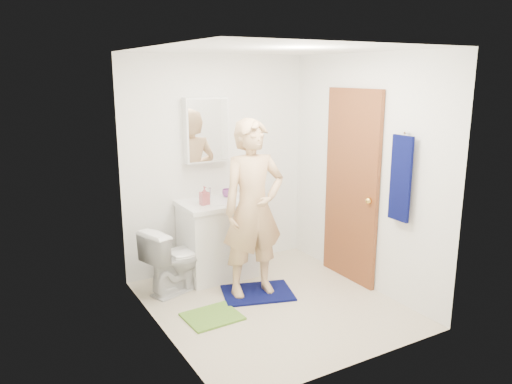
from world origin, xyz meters
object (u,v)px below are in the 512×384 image
at_px(soap_dispenser, 204,196).
at_px(toothbrush_cup, 227,193).
at_px(vanity_cabinet, 217,241).
at_px(toilet, 176,259).
at_px(towel, 401,179).
at_px(medicine_cabinet, 206,130).
at_px(man, 253,209).

bearing_deg(soap_dispenser, toothbrush_cup, 25.92).
height_order(vanity_cabinet, toilet, vanity_cabinet).
xyz_separation_m(vanity_cabinet, towel, (1.18, -1.48, 0.85)).
distance_m(medicine_cabinet, soap_dispenser, 0.73).
xyz_separation_m(toilet, soap_dispenser, (0.38, 0.10, 0.60)).
xyz_separation_m(towel, man, (-1.07, 0.87, -0.35)).
bearing_deg(soap_dispenser, vanity_cabinet, 19.01).
xyz_separation_m(vanity_cabinet, toilet, (-0.54, -0.15, -0.05)).
relative_size(toilet, toothbrush_cup, 5.98).
xyz_separation_m(medicine_cabinet, towel, (1.18, -1.71, -0.35)).
relative_size(toilet, soap_dispenser, 3.53).
distance_m(toilet, toothbrush_cup, 0.95).
bearing_deg(medicine_cabinet, soap_dispenser, -120.43).
relative_size(vanity_cabinet, toothbrush_cup, 6.87).
bearing_deg(vanity_cabinet, towel, -51.53).
bearing_deg(toothbrush_cup, toilet, -159.74).
relative_size(vanity_cabinet, man, 0.45).
relative_size(vanity_cabinet, medicine_cabinet, 1.14).
bearing_deg(vanity_cabinet, toilet, -164.11).
distance_m(medicine_cabinet, man, 1.10).
bearing_deg(toothbrush_cup, vanity_cabinet, -148.63).
relative_size(vanity_cabinet, towel, 1.00).
xyz_separation_m(medicine_cabinet, toothbrush_cup, (0.19, -0.11, -0.70)).
xyz_separation_m(medicine_cabinet, man, (0.11, -0.84, -0.70)).
bearing_deg(vanity_cabinet, man, -80.35).
bearing_deg(medicine_cabinet, man, -82.90).
distance_m(towel, man, 1.42).
height_order(soap_dispenser, toothbrush_cup, soap_dispenser).
height_order(vanity_cabinet, soap_dispenser, soap_dispenser).
xyz_separation_m(vanity_cabinet, man, (0.11, -0.62, 0.50)).
xyz_separation_m(medicine_cabinet, toilet, (-0.54, -0.38, -1.25)).
distance_m(vanity_cabinet, soap_dispenser, 0.58).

